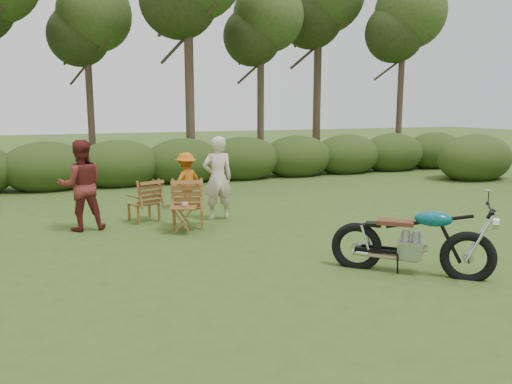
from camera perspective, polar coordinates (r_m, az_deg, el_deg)
name	(u,v)px	position (r m, az deg, el deg)	size (l,w,h in m)	color
ground	(328,263)	(7.78, 8.27, -8.04)	(80.00, 80.00, 0.00)	#304A18
tree_line	(191,61)	(16.73, -7.43, 14.63)	(22.52, 11.62, 8.14)	#3B2B20
motorcycle	(409,273)	(7.61, 17.09, -8.80)	(2.14, 0.82, 1.22)	#0B8B94
lawn_chair_right	(188,227)	(10.03, -7.75, -3.98)	(0.68, 0.68, 1.00)	brown
lawn_chair_left	(144,221)	(10.71, -12.64, -3.24)	(0.61, 0.61, 0.88)	#5E3017
side_table	(184,220)	(9.49, -8.25, -3.19)	(0.50, 0.42, 0.51)	brown
cup	(185,204)	(9.40, -8.13, -1.42)	(0.12, 0.12, 0.09)	beige
adult_a	(218,219)	(10.66, -4.34, -3.10)	(0.64, 0.42, 1.76)	beige
adult_b	(84,230)	(10.27, -19.08, -4.10)	(0.85, 0.66, 1.75)	maroon
child	(187,209)	(11.78, -7.91, -1.92)	(0.85, 0.49, 1.32)	#CD6013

